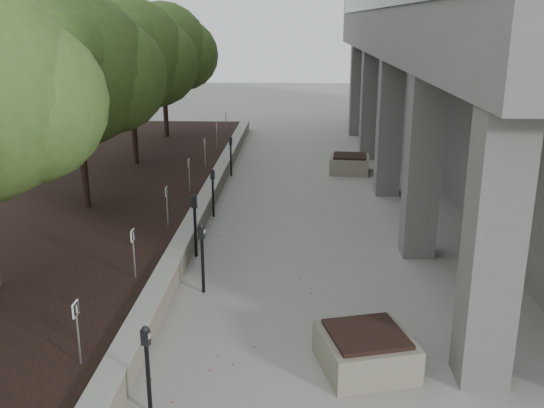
% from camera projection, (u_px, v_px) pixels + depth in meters
% --- Properties ---
extents(retaining_wall, '(0.39, 26.00, 0.50)m').
position_uv_depth(retaining_wall, '(206.00, 202.00, 16.76)').
color(retaining_wall, gray).
rests_on(retaining_wall, ground).
extents(planting_bed, '(7.00, 26.00, 0.40)m').
position_uv_depth(planting_bed, '(75.00, 202.00, 16.93)').
color(planting_bed, black).
rests_on(planting_bed, ground).
extents(crabapple_tree_3, '(4.60, 4.00, 5.44)m').
position_uv_depth(crabapple_tree_3, '(78.00, 102.00, 15.09)').
color(crabapple_tree_3, '#365420').
rests_on(crabapple_tree_3, planting_bed).
extents(crabapple_tree_4, '(4.60, 4.00, 5.44)m').
position_uv_depth(crabapple_tree_4, '(131.00, 82.00, 19.87)').
color(crabapple_tree_4, '#365420').
rests_on(crabapple_tree_4, planting_bed).
extents(crabapple_tree_5, '(4.60, 4.00, 5.44)m').
position_uv_depth(crabapple_tree_5, '(163.00, 70.00, 24.66)').
color(crabapple_tree_5, '#365420').
rests_on(crabapple_tree_5, planting_bed).
extents(parking_sign_2, '(0.04, 0.22, 0.96)m').
position_uv_depth(parking_sign_2, '(78.00, 333.00, 8.48)').
color(parking_sign_2, black).
rests_on(parking_sign_2, planting_bed).
extents(parking_sign_3, '(0.04, 0.22, 0.96)m').
position_uv_depth(parking_sign_3, '(134.00, 254.00, 11.34)').
color(parking_sign_3, black).
rests_on(parking_sign_3, planting_bed).
extents(parking_sign_4, '(0.04, 0.22, 0.96)m').
position_uv_depth(parking_sign_4, '(167.00, 207.00, 14.21)').
color(parking_sign_4, black).
rests_on(parking_sign_4, planting_bed).
extents(parking_sign_5, '(0.04, 0.22, 0.96)m').
position_uv_depth(parking_sign_5, '(189.00, 175.00, 17.08)').
color(parking_sign_5, black).
rests_on(parking_sign_5, planting_bed).
extents(parking_sign_6, '(0.04, 0.22, 0.96)m').
position_uv_depth(parking_sign_6, '(205.00, 153.00, 19.95)').
color(parking_sign_6, black).
rests_on(parking_sign_6, planting_bed).
extents(parking_sign_7, '(0.04, 0.22, 0.96)m').
position_uv_depth(parking_sign_7, '(217.00, 136.00, 22.82)').
color(parking_sign_7, black).
rests_on(parking_sign_7, planting_bed).
extents(parking_sign_8, '(0.04, 0.22, 0.96)m').
position_uv_depth(parking_sign_8, '(226.00, 123.00, 25.68)').
color(parking_sign_8, black).
rests_on(parking_sign_8, planting_bed).
extents(parking_meter_1, '(0.15, 0.13, 1.31)m').
position_uv_depth(parking_meter_1, '(148.00, 371.00, 7.98)').
color(parking_meter_1, black).
rests_on(parking_meter_1, ground).
extents(parking_meter_2, '(0.16, 0.14, 1.41)m').
position_uv_depth(parking_meter_2, '(203.00, 258.00, 11.60)').
color(parking_meter_2, black).
rests_on(parking_meter_2, ground).
extents(parking_meter_3, '(0.15, 0.11, 1.44)m').
position_uv_depth(parking_meter_3, '(195.00, 226.00, 13.39)').
color(parking_meter_3, black).
rests_on(parking_meter_3, ground).
extents(parking_meter_4, '(0.15, 0.12, 1.31)m').
position_uv_depth(parking_meter_4, '(213.00, 193.00, 16.16)').
color(parking_meter_4, black).
rests_on(parking_meter_4, ground).
extents(parking_meter_5, '(0.14, 0.11, 1.36)m').
position_uv_depth(parking_meter_5, '(231.00, 156.00, 20.40)').
color(parking_meter_5, black).
rests_on(parking_meter_5, ground).
extents(planter_front, '(1.59, 1.59, 0.61)m').
position_uv_depth(planter_front, '(366.00, 350.00, 9.15)').
color(planter_front, gray).
rests_on(planter_front, ground).
extents(planter_back, '(1.44, 1.44, 0.61)m').
position_uv_depth(planter_back, '(349.00, 164.00, 21.01)').
color(planter_back, gray).
rests_on(planter_back, ground).
extents(berry_scatter, '(3.30, 14.10, 0.02)m').
position_uv_depth(berry_scatter, '(259.00, 268.00, 12.94)').
color(berry_scatter, maroon).
rests_on(berry_scatter, ground).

